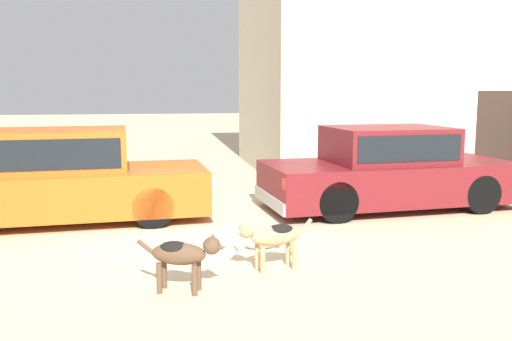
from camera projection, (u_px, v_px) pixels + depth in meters
The scene contains 7 objects.
ground_plane at pixel (199, 233), 8.31m from camera, with size 80.00×80.00×0.00m, color #CCB78E.
parked_sedan_nearest at pixel (62, 177), 8.98m from camera, with size 4.82×2.07×1.50m.
parked_sedan_second at pixel (388, 168), 9.98m from camera, with size 4.72×2.16×1.47m.
apartment_block at pixel (511, 18), 15.43m from camera, with size 14.48×5.93×8.16m.
stray_dog_spotted at pixel (273, 236), 6.57m from camera, with size 1.01×0.36×0.64m.
stray_dog_tan at pixel (183, 253), 5.86m from camera, with size 0.95×0.42×0.65m.
stray_cat at pixel (262, 244), 7.49m from camera, with size 0.64×0.22×0.15m.
Camera 1 is at (-0.60, -8.10, 2.15)m, focal length 38.93 mm.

